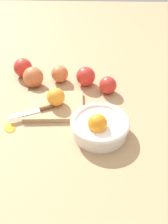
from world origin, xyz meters
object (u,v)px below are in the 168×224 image
at_px(bowl, 100,126).
at_px(apple_front_right_2, 33,77).
at_px(cutting_board, 54,106).
at_px(apple_front_right_3, 23,68).
at_px(apple_front_left, 108,85).
at_px(apple_front_right, 60,74).
at_px(knife, 37,110).
at_px(apple_front_left_2, 86,76).
at_px(orange_on_board, 56,97).

height_order(bowl, apple_front_right_2, bowl).
height_order(cutting_board, apple_front_right_3, apple_front_right_3).
distance_m(apple_front_left, apple_front_right_2, 0.30).
bearing_deg(apple_front_right, apple_front_left, 159.32).
bearing_deg(apple_front_right_2, knife, 103.22).
xyz_separation_m(apple_front_left_2, apple_front_right_2, (0.21, 0.02, 0.00)).
distance_m(cutting_board, apple_front_right_2, 0.17).
height_order(knife, apple_front_left, apple_front_left).
height_order(apple_front_left_2, apple_front_right_2, apple_front_right_2).
bearing_deg(apple_front_left, orange_on_board, 28.50).
xyz_separation_m(bowl, apple_front_right_3, (0.32, -0.34, 0.00)).
bearing_deg(orange_on_board, bowl, 140.55).
xyz_separation_m(cutting_board, orange_on_board, (-0.01, -0.00, 0.04)).
distance_m(knife, apple_front_right_3, 0.28).
bearing_deg(apple_front_right_2, apple_front_left, 173.03).
xyz_separation_m(bowl, apple_front_right_2, (0.26, -0.27, 0.01)).
bearing_deg(cutting_board, apple_front_right, -91.23).
distance_m(apple_front_left_2, apple_front_right_2, 0.21).
height_order(orange_on_board, apple_front_right_3, orange_on_board).
height_order(apple_front_left, apple_front_right_3, apple_front_right_3).
bearing_deg(apple_front_right_2, apple_front_right, -160.00).
bearing_deg(apple_front_right, orange_on_board, 91.70).
xyz_separation_m(apple_front_right, apple_front_left_2, (-0.11, 0.02, 0.00)).
relative_size(orange_on_board, apple_front_left_2, 0.84).
distance_m(apple_front_left, apple_front_right_3, 0.37).
bearing_deg(apple_front_left, apple_front_right_3, -17.23).
relative_size(apple_front_right, apple_front_left, 1.02).
relative_size(apple_front_left_2, apple_front_right_2, 0.94).
xyz_separation_m(apple_front_right, apple_front_right_2, (0.10, 0.04, 0.01)).
xyz_separation_m(apple_front_left, apple_front_left_2, (0.09, -0.05, 0.00)).
bearing_deg(apple_front_right_2, orange_on_board, 127.68).
xyz_separation_m(cutting_board, apple_front_left_2, (-0.11, -0.16, 0.03)).
bearing_deg(apple_front_left_2, apple_front_right, -11.17).
bearing_deg(apple_front_left, apple_front_right, -20.68).
bearing_deg(apple_front_right_2, apple_front_left_2, -175.63).
bearing_deg(knife, orange_on_board, -146.10).
bearing_deg(orange_on_board, apple_front_left, -151.50).
relative_size(cutting_board, orange_on_board, 3.22).
height_order(apple_front_right, apple_front_right_3, apple_front_right_3).
xyz_separation_m(cutting_board, apple_front_right, (-0.00, -0.18, 0.03)).
bearing_deg(apple_front_left, knife, 29.93).
height_order(orange_on_board, apple_front_right, orange_on_board).
bearing_deg(apple_front_right_3, bowl, 133.18).
distance_m(knife, apple_front_left, 0.29).
bearing_deg(apple_front_left_2, cutting_board, 54.51).
bearing_deg(apple_front_left_2, knife, 49.99).
bearing_deg(knife, apple_front_right_3, -68.74).
relative_size(apple_front_right, apple_front_left_2, 0.90).
height_order(cutting_board, apple_front_right, apple_front_right).
bearing_deg(cutting_board, knife, 37.54).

